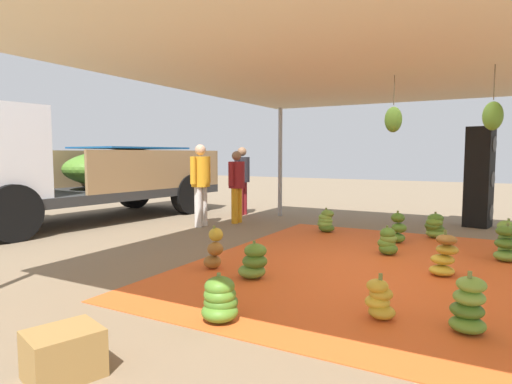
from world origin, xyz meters
name	(u,v)px	position (x,y,z in m)	size (l,w,h in m)	color
ground_plane	(197,245)	(0.00, 3.00, 0.00)	(40.00, 40.00, 0.00)	#7F6B51
tarp_orange	(380,268)	(0.00, 0.00, 0.01)	(5.67, 4.71, 0.01)	#E05B23
tent_canopy	(392,68)	(0.01, -0.09, 2.60)	(8.00, 7.00, 2.68)	#9EA0A5
banana_bunch_0	(468,306)	(-1.75, -1.14, 0.23)	(0.41, 0.38, 0.52)	#60932D
banana_bunch_1	(398,229)	(1.77, 0.11, 0.24)	(0.38, 0.38, 0.55)	#518428
banana_bunch_2	(254,262)	(-1.25, 1.22, 0.21)	(0.46, 0.49, 0.46)	#6B9E38
banana_bunch_3	(388,242)	(0.81, 0.07, 0.20)	(0.31, 0.32, 0.44)	#518428
banana_bunch_4	(508,240)	(1.55, -1.50, 0.25)	(0.35, 0.38, 0.56)	#518428
banana_bunch_5	(506,245)	(1.20, -1.47, 0.24)	(0.45, 0.45, 0.54)	#6B9E38
banana_bunch_6	(435,227)	(2.54, -0.39, 0.22)	(0.46, 0.45, 0.47)	#6B9E38
banana_bunch_7	(326,221)	(2.19, 1.54, 0.21)	(0.41, 0.44, 0.47)	#477523
banana_bunch_8	(444,256)	(0.00, -0.78, 0.25)	(0.45, 0.42, 0.57)	gold
banana_bunch_9	(214,250)	(-1.12, 1.89, 0.26)	(0.28, 0.32, 0.57)	#996628
banana_bunch_10	(220,300)	(-2.57, 0.83, 0.20)	(0.45, 0.43, 0.43)	#518428
banana_bunch_12	(380,300)	(-1.81, -0.41, 0.18)	(0.36, 0.36, 0.41)	gold
cargo_truck_main	(74,169)	(0.64, 6.80, 1.18)	(6.58, 2.99, 2.40)	#2D2D2D
worker_0	(242,176)	(3.48, 4.19, 0.98)	(0.62, 0.38, 1.68)	maroon
worker_1	(201,179)	(1.58, 4.06, 1.00)	(0.63, 0.38, 1.71)	silver
worker_2	(237,181)	(2.34, 3.65, 0.92)	(0.58, 0.35, 1.58)	orange
speaker_stack	(479,177)	(4.34, -1.01, 1.03)	(0.59, 0.57, 2.07)	black
crate_0	(64,354)	(-3.91, 1.22, 0.16)	(0.46, 0.39, 0.33)	olive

